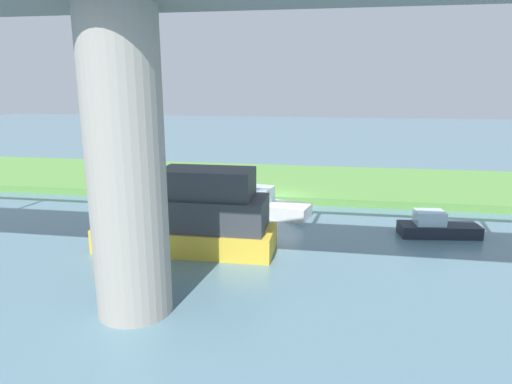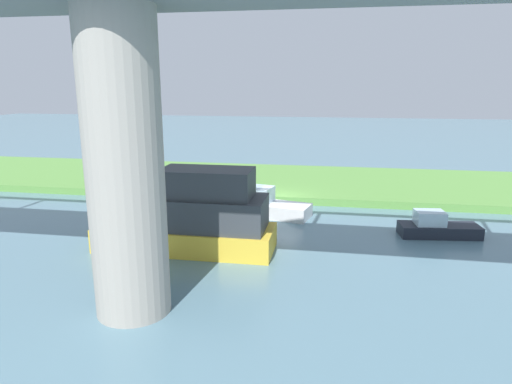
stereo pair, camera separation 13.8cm
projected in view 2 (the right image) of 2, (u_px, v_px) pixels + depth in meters
The scene contains 8 objects.
ground_plane at pixel (279, 204), 29.86m from camera, with size 160.00×160.00×0.00m, color slate.
grassy_bank at pixel (289, 182), 35.54m from camera, with size 80.00×12.00×0.50m, color #5B9342.
bridge_pylon at pixel (125, 169), 14.72m from camera, with size 2.56×2.56×10.17m, color #9E998E.
person_on_bank at pixel (229, 176), 32.98m from camera, with size 0.51×0.51×1.39m.
mooring_post at pixel (185, 180), 32.64m from camera, with size 0.20×0.20×0.94m, color brown.
houseboat_blue at pixel (191, 217), 21.41m from camera, with size 8.56×2.88×4.37m.
riverboat_paddlewheel at pixel (265, 205), 27.27m from camera, with size 5.45×2.94×1.72m.
skiff_small at pixel (437, 227), 23.53m from camera, with size 4.20×1.90×1.35m.
Camera 2 is at (-3.41, 28.66, 7.83)m, focal length 31.48 mm.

